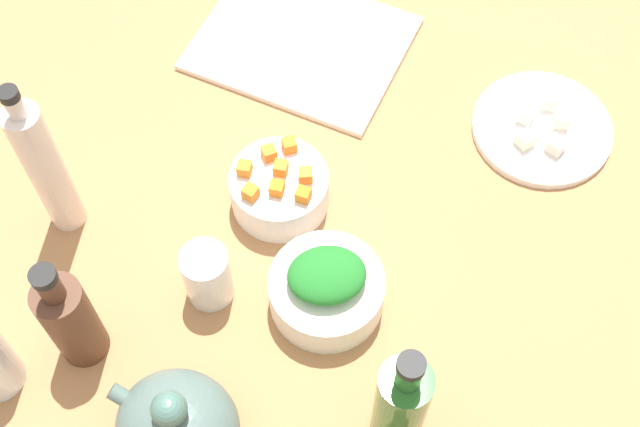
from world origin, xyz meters
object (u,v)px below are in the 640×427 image
bowl_carrots (279,190)px  bowl_greens (327,291)px  bottle_2 (401,403)px  bottle_0 (46,168)px  bottle_3 (70,319)px  drinking_glass_1 (207,275)px  plate_tofu (542,128)px  teapot (177,426)px  cutting_board (301,43)px

bowl_carrots → bowl_greens: bearing=138.0°
bowl_carrots → bottle_2: (-26.69, 22.40, 5.88)cm
bottle_0 → bottle_3: bottle_0 is taller
bowl_carrots → drinking_glass_1: size_ratio=1.43×
bowl_greens → bottle_3: bottle_3 is taller
plate_tofu → teapot: bearing=68.2°
bottle_0 → bowl_carrots: bearing=-149.8°
plate_tofu → bottle_0: 69.14cm
cutting_board → teapot: teapot is taller
plate_tofu → bowl_greens: 41.54cm
cutting_board → drinking_glass_1: size_ratio=3.29×
bottle_0 → drinking_glass_1: size_ratio=2.94×
bottle_0 → bottle_2: bearing=171.4°
cutting_board → teapot: bearing=103.0°
drinking_glass_1 → plate_tofu: bearing=-125.7°
teapot → bottle_2: 25.64cm
cutting_board → bottle_2: (-36.38, 49.05, 8.42)cm
cutting_board → drinking_glass_1: (-7.68, 42.80, 4.20)cm
cutting_board → bottle_2: bottle_2 is taller
cutting_board → drinking_glass_1: bearing=100.2°
plate_tofu → bowl_carrots: (29.02, 26.95, 2.44)cm
teapot → bottle_2: (-22.26, -12.23, 3.53)cm
bowl_carrots → drinking_glass_1: bearing=82.9°
cutting_board → plate_tofu: 38.71cm
teapot → plate_tofu: bearing=-111.8°
plate_tofu → bowl_carrots: size_ratio=1.51×
bottle_0 → plate_tofu: bearing=-142.5°
bowl_greens → plate_tofu: bearing=-113.9°
plate_tofu → teapot: size_ratio=1.26×
cutting_board → bottle_2: bearing=126.6°
plate_tofu → bottle_0: bearing=37.5°
cutting_board → plate_tofu: (-38.71, -0.31, 0.10)cm
bottle_3 → drinking_glass_1: bearing=-128.7°
cutting_board → plate_tofu: bearing=-179.5°
bottle_0 → bottle_2: (-51.74, 7.85, -3.25)cm
bottle_0 → drinking_glass_1: bearing=176.0°
bowl_greens → teapot: 25.04cm
bottle_3 → plate_tofu: bearing=-126.5°
bowl_carrots → bottle_0: bearing=30.2°
cutting_board → teapot: (-14.12, 61.27, 4.89)cm
bottle_3 → drinking_glass_1: 17.42cm
bottle_0 → bottle_3: bearing=129.7°
cutting_board → bottle_2: size_ratio=1.43×
drinking_glass_1 → teapot: bearing=109.2°
cutting_board → bottle_0: size_ratio=1.12×
bowl_greens → bottle_2: (-14.50, 11.44, 6.07)cm
cutting_board → bottle_0: (15.36, 41.20, 11.68)cm
plate_tofu → bowl_carrots: bearing=42.9°
bottle_0 → bottle_3: 19.78cm
plate_tofu → bottle_0: (54.07, 41.51, 11.58)cm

